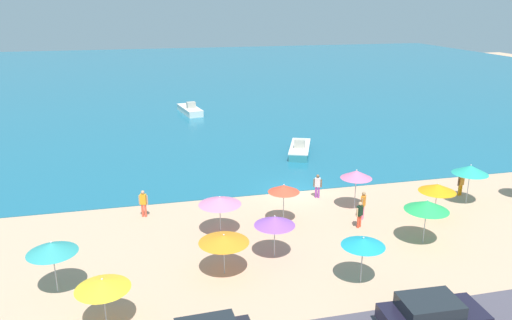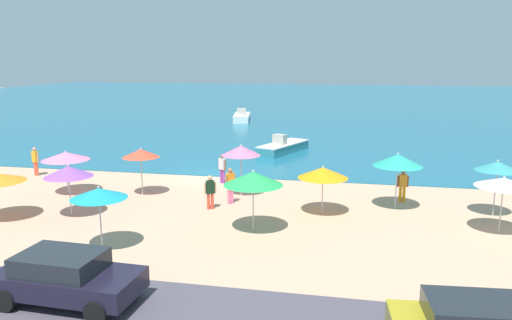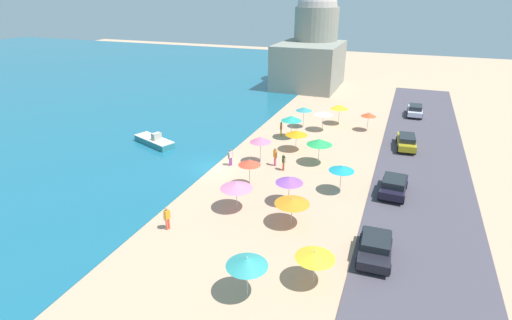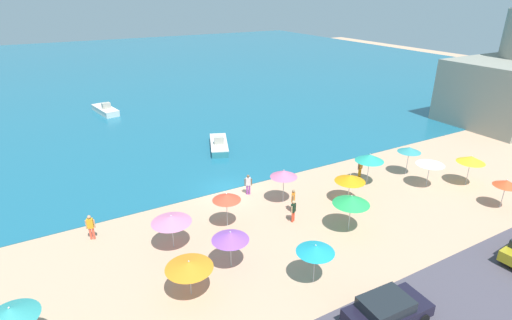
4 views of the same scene
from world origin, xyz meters
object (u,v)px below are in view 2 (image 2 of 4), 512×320
Objects in this scene: beach_umbrella_7 at (66,156)px; beach_umbrella_2 at (99,193)px; beach_umbrella_10 at (141,153)px; bather_1 at (230,184)px; parked_car_3 at (66,277)px; bather_4 at (210,190)px; skiff_offshore at (283,147)px; beach_umbrella_4 at (68,171)px; beach_umbrella_5 at (497,166)px; beach_umbrella_1 at (323,173)px; beach_umbrella_8 at (504,182)px; beach_umbrella_13 at (398,160)px; bather_2 at (35,160)px; bather_3 at (403,184)px; beach_umbrella_9 at (253,178)px; bather_0 at (222,167)px; beach_umbrella_14 at (241,151)px; skiff_nearshore at (242,117)px.

beach_umbrella_2 is at bearing -50.53° from beach_umbrella_7.
bather_1 is (4.78, -0.63, -1.17)m from beach_umbrella_10.
beach_umbrella_10 reaches higher than bather_1.
bather_4 is at bearing 82.05° from parked_car_3.
skiff_offshore is (3.69, 20.12, -1.65)m from beach_umbrella_2.
beach_umbrella_4 is 0.92× the size of beach_umbrella_5.
bather_4 is at bearing 21.09° from beach_umbrella_4.
bather_1 is at bearing 170.43° from beach_umbrella_1.
beach_umbrella_10 reaches higher than beach_umbrella_8.
skiff_offshore is at bearing 130.58° from beach_umbrella_5.
beach_umbrella_13 is 1.54× the size of bather_2.
beach_umbrella_8 reaches higher than beach_umbrella_7.
beach_umbrella_4 is 1.45× the size of bather_3.
beach_umbrella_13 is at bearing 37.07° from beach_umbrella_9.
beach_umbrella_1 is 0.88× the size of beach_umbrella_9.
bather_4 is at bearing 175.72° from beach_umbrella_8.
parked_car_3 is at bearing -123.17° from beach_umbrella_1.
beach_umbrella_1 is 0.54× the size of parked_car_3.
parked_car_3 is (1.12, -4.02, -1.27)m from beach_umbrella_2.
beach_umbrella_10 reaches higher than bather_0.
beach_umbrella_13 is 14.80m from skiff_offshore.
bather_1 is at bearing 79.16° from parked_car_3.
beach_umbrella_14 is 0.46× the size of skiff_nearshore.
beach_umbrella_7 is 11.15m from beach_umbrella_9.
beach_umbrella_1 reaches higher than bather_0.
beach_umbrella_7 is 16.30m from beach_umbrella_13.
skiff_nearshore is (-18.62, 31.32, -1.79)m from beach_umbrella_5.
skiff_offshore is (9.17, 13.47, -1.53)m from beach_umbrella_7.
beach_umbrella_1 is 0.88× the size of beach_umbrella_5.
beach_umbrella_14 is at bearing -91.79° from skiff_offshore.
beach_umbrella_4 is 17.90m from beach_umbrella_8.
parked_car_3 is (-1.33, -9.54, -0.06)m from bather_4.
bather_4 is (-12.49, -1.47, -1.36)m from beach_umbrella_5.
skiff_nearshore is (-3.68, 38.30, -1.63)m from beach_umbrella_2.
beach_umbrella_9 is (8.27, -0.41, 0.18)m from beach_umbrella_4.
beach_umbrella_8 is 16.43m from beach_umbrella_10.
bather_3 is at bearing -11.11° from bather_0.
beach_umbrella_13 is at bearing 2.17° from beach_umbrella_7.
beach_umbrella_14 is 31.09m from skiff_nearshore.
bather_4 reaches higher than parked_car_3.
parked_car_3 is (-0.57, -14.44, -0.09)m from bather_0.
beach_umbrella_4 is at bearing -158.91° from bather_4.
bather_4 is (-8.75, -3.03, -0.00)m from bather_3.
beach_umbrella_2 is 1.44× the size of bather_0.
bather_3 is at bearing 3.46° from beach_umbrella_14.
beach_umbrella_9 is 7.25m from beach_umbrella_13.
beach_umbrella_10 is at bearing -19.30° from bather_2.
beach_umbrella_2 reaches higher than skiff_offshore.
beach_umbrella_7 reaches higher than skiff_offshore.
beach_umbrella_5 is 1.59× the size of bather_4.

